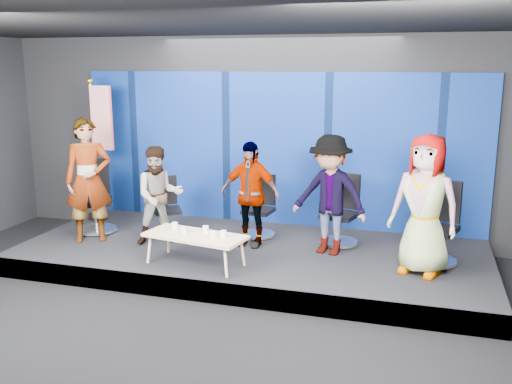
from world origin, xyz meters
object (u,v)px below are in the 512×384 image
at_px(chair_d, 341,221).
at_px(flag_stand, 100,146).
at_px(chair_a, 96,208).
at_px(panelist_a, 88,180).
at_px(chair_b, 167,215).
at_px(mug_a, 175,226).
at_px(mug_d, 213,235).
at_px(panelist_d, 330,195).
at_px(coffee_table, 195,237).
at_px(mug_c, 206,229).
at_px(mug_e, 223,234).
at_px(chair_c, 259,216).
at_px(chair_e, 437,236).
at_px(mug_b, 184,230).
at_px(panelist_b, 159,195).
at_px(panelist_e, 425,205).
at_px(panelist_c, 250,194).

height_order(chair_d, flag_stand, flag_stand).
height_order(chair_a, panelist_a, panelist_a).
relative_size(panelist_a, chair_b, 2.06).
bearing_deg(mug_a, mug_d, -19.25).
xyz_separation_m(panelist_d, coffee_table, (-1.69, -1.02, -0.48)).
relative_size(mug_c, mug_e, 0.98).
xyz_separation_m(chair_c, chair_e, (2.73, -0.53, 0.05)).
height_order(chair_d, mug_b, chair_d).
bearing_deg(chair_e, panelist_b, -155.41).
height_order(panelist_d, mug_d, panelist_d).
height_order(chair_a, mug_e, chair_a).
relative_size(chair_a, chair_c, 1.20).
distance_m(panelist_b, chair_e, 4.12).
bearing_deg(mug_e, mug_d, -155.74).
distance_m(mug_d, mug_e, 0.14).
distance_m(panelist_e, coffee_table, 3.11).
bearing_deg(mug_e, chair_c, 88.32).
relative_size(panelist_b, chair_c, 1.53).
bearing_deg(mug_c, chair_d, 39.78).
height_order(panelist_b, chair_d, panelist_b).
bearing_deg(mug_b, chair_e, 17.27).
bearing_deg(chair_c, chair_d, 3.73).
distance_m(panelist_a, chair_e, 5.26).
distance_m(chair_b, chair_d, 2.81).
height_order(mug_a, mug_c, mug_a).
bearing_deg(chair_a, panelist_a, -97.74).
bearing_deg(chair_d, panelist_e, -23.35).
xyz_separation_m(panelist_b, panelist_d, (2.58, 0.27, 0.12)).
height_order(coffee_table, mug_a, mug_a).
xyz_separation_m(panelist_c, chair_e, (2.74, -0.02, -0.42)).
relative_size(chair_d, mug_d, 10.91).
xyz_separation_m(chair_c, panelist_c, (-0.01, -0.50, 0.48)).
xyz_separation_m(panelist_b, chair_e, (4.09, 0.29, -0.38)).
height_order(chair_b, chair_e, chair_e).
bearing_deg(mug_d, flag_stand, 147.39).
distance_m(chair_b, panelist_c, 1.56).
xyz_separation_m(chair_b, mug_e, (1.43, -1.26, 0.17)).
distance_m(panelist_a, panelist_e, 5.02).
bearing_deg(chair_e, panelist_d, -158.74).
distance_m(chair_c, mug_c, 1.50).
bearing_deg(panelist_a, chair_b, 2.58).
xyz_separation_m(chair_b, mug_b, (0.84, -1.24, 0.17)).
bearing_deg(mug_d, panelist_d, 38.45).
relative_size(panelist_e, mug_e, 18.67).
relative_size(chair_d, mug_a, 10.46).
bearing_deg(mug_b, panelist_e, 10.20).
relative_size(chair_b, panelist_e, 0.50).
bearing_deg(flag_stand, chair_b, -13.06).
height_order(chair_b, panelist_b, panelist_b).
bearing_deg(chair_b, chair_d, -26.69).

